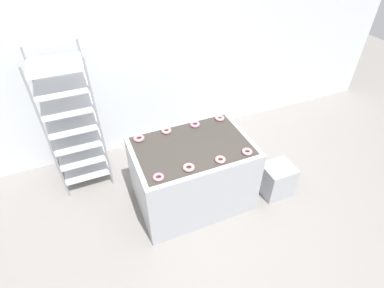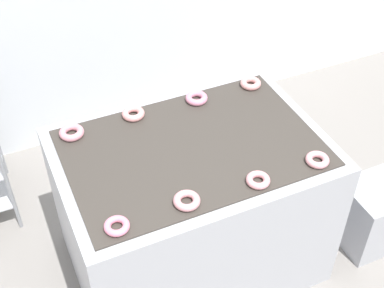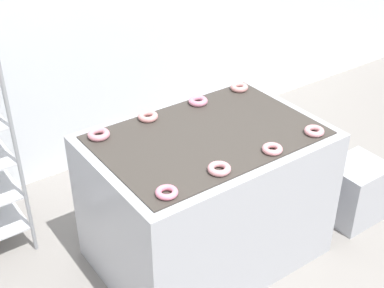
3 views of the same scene
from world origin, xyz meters
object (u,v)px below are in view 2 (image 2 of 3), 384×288
Objects in this scene: donut_far_left at (72,132)px; glaze_bin at (374,214)px; donut_near_left at (117,226)px; donut_far_right at (251,83)px; donut_near_midleft at (187,201)px; donut_near_midright at (258,180)px; donut_far_midleft at (133,114)px; donut_near_right at (317,160)px; donut_far_midright at (197,98)px; fryer_machine at (192,208)px.

glaze_bin is at bearing -22.16° from donut_far_left.
donut_far_right reaches higher than donut_near_left.
donut_far_right is at bearing 44.09° from donut_near_midleft.
donut_near_midright is 0.96× the size of donut_far_right.
donut_near_midright is at bearing -62.93° from donut_far_midleft.
donut_near_right is at bearing -45.59° from donut_far_midleft.
donut_far_left is at bearing -176.98° from donut_far_midleft.
donut_far_midleft is at bearing 178.11° from donut_far_midright.
donut_near_left reaches higher than glaze_bin.
donut_far_left is at bearing 147.27° from fryer_machine.
donut_near_right is at bearing -34.65° from fryer_machine.
donut_near_left is 0.75m from donut_far_midleft.
glaze_bin is 1.68m from donut_near_left.
donut_near_right is 1.21m from donut_far_left.
donut_near_midright is at bearing -179.65° from donut_near_right.
donut_far_right is at bearing 33.72° from donut_near_left.
donut_near_midright is 0.32m from donut_near_right.
donut_near_right is (0.49, -0.34, 0.46)m from fryer_machine.
donut_near_midright is 0.77m from donut_far_midleft.
donut_far_right is at bearing 0.10° from donut_far_midright.
fryer_machine is 0.76m from donut_near_right.
glaze_bin is 1.81m from donut_far_left.
donut_near_midright is 0.76m from donut_far_right.
donut_near_midright is (0.35, -0.02, -0.00)m from donut_near_midleft.
glaze_bin is 1.40m from donut_near_midleft.
donut_far_right reaches higher than donut_near_right.
donut_far_left is 1.05× the size of donut_far_midleft.
donut_far_midright reaches higher than glaze_bin.
donut_near_midright is at bearing -63.28° from fryer_machine.
donut_far_midleft is 0.69m from donut_far_right.
donut_near_midleft is 1.03× the size of donut_far_right.
donut_far_midright and donut_far_right have the same top height.
glaze_bin is 3.61× the size of donut_far_midright.
donut_far_midleft is (-0.67, 0.69, 0.00)m from donut_near_right.
glaze_bin is at bearing 1.00° from donut_near_midleft.
fryer_machine is 0.60m from donut_far_midleft.
donut_far_midleft is 0.36m from donut_far_midright.
donut_near_midleft is at bearing -135.91° from donut_far_right.
donut_far_midright reaches higher than donut_near_left.
donut_near_right is 0.95× the size of donut_far_midleft.
donut_far_left is (-0.02, 0.66, 0.00)m from donut_near_left.
donut_near_midleft reaches higher than glaze_bin.
donut_far_left and donut_far_midleft have the same top height.
donut_far_midleft reaches higher than donut_near_midleft.
donut_near_right is 0.91× the size of donut_far_left.
donut_far_midleft is at bearing 134.41° from donut_near_right.
glaze_bin is 3.98× the size of donut_near_left.
donut_far_right is (-0.53, 0.64, 0.69)m from glaze_bin.
donut_near_midright is at bearing -2.83° from donut_near_midleft.
donut_far_right is at bearing 129.85° from glaze_bin.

